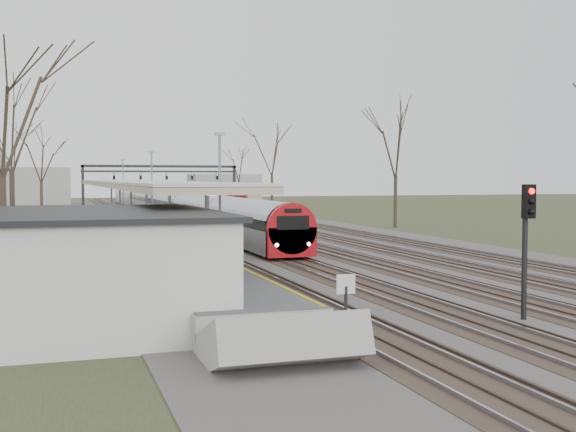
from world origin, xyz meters
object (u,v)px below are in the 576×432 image
at_px(passenger, 175,239).
at_px(train_near, 162,204).
at_px(train_far, 196,199).
at_px(signal_post, 527,231).

bearing_deg(passenger, train_near, 6.00).
height_order(train_near, train_far, same).
bearing_deg(signal_post, passenger, 129.24).
distance_m(train_far, passenger, 68.65).
relative_size(train_near, signal_post, 22.00).
xyz_separation_m(passenger, signal_post, (8.61, -10.54, 0.87)).
distance_m(train_near, train_far, 18.00).
height_order(train_far, signal_post, signal_post).
bearing_deg(train_near, train_far, 67.11).
height_order(train_far, passenger, train_far).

